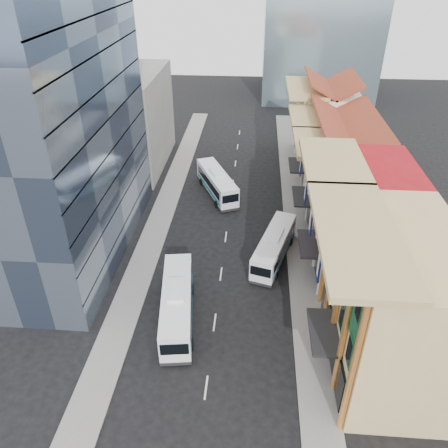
# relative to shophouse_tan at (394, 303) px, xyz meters

# --- Properties ---
(ground) EXTENTS (200.00, 200.00, 0.00)m
(ground) POSITION_rel_shophouse_tan_xyz_m (-14.00, -5.00, -6.00)
(ground) COLOR black
(ground) RESTS_ON ground
(sidewalk_right) EXTENTS (3.00, 90.00, 0.15)m
(sidewalk_right) POSITION_rel_shophouse_tan_xyz_m (-5.50, 17.00, -5.92)
(sidewalk_right) COLOR slate
(sidewalk_right) RESTS_ON ground
(sidewalk_left) EXTENTS (3.00, 90.00, 0.15)m
(sidewalk_left) POSITION_rel_shophouse_tan_xyz_m (-22.50, 17.00, -5.92)
(sidewalk_left) COLOR slate
(sidewalk_left) RESTS_ON ground
(shophouse_tan) EXTENTS (8.00, 14.00, 12.00)m
(shophouse_tan) POSITION_rel_shophouse_tan_xyz_m (0.00, 0.00, 0.00)
(shophouse_tan) COLOR #D7B97C
(shophouse_tan) RESTS_ON ground
(shophouse_red) EXTENTS (8.00, 10.00, 12.00)m
(shophouse_red) POSITION_rel_shophouse_tan_xyz_m (0.00, 12.00, 0.00)
(shophouse_red) COLOR #A81318
(shophouse_red) RESTS_ON ground
(shophouse_cream_near) EXTENTS (8.00, 9.00, 10.00)m
(shophouse_cream_near) POSITION_rel_shophouse_tan_xyz_m (0.00, 21.50, -1.00)
(shophouse_cream_near) COLOR #EBE8CD
(shophouse_cream_near) RESTS_ON ground
(shophouse_cream_mid) EXTENTS (8.00, 9.00, 10.00)m
(shophouse_cream_mid) POSITION_rel_shophouse_tan_xyz_m (0.00, 30.50, -1.00)
(shophouse_cream_mid) COLOR #EBE8CD
(shophouse_cream_mid) RESTS_ON ground
(shophouse_cream_far) EXTENTS (8.00, 12.00, 11.00)m
(shophouse_cream_far) POSITION_rel_shophouse_tan_xyz_m (0.00, 41.00, -0.50)
(shophouse_cream_far) COLOR #EBE8CD
(shophouse_cream_far) RESTS_ON ground
(office_tower) EXTENTS (12.00, 26.00, 30.00)m
(office_tower) POSITION_rel_shophouse_tan_xyz_m (-31.00, 14.00, 9.00)
(office_tower) COLOR #425069
(office_tower) RESTS_ON ground
(office_block_far) EXTENTS (10.00, 18.00, 14.00)m
(office_block_far) POSITION_rel_shophouse_tan_xyz_m (-30.00, 37.00, 1.00)
(office_block_far) COLOR gray
(office_block_far) RESTS_ON ground
(bus_left_near) EXTENTS (4.10, 11.49, 3.61)m
(bus_left_near) POSITION_rel_shophouse_tan_xyz_m (-17.39, 3.23, -4.20)
(bus_left_near) COLOR white
(bus_left_near) RESTS_ON ground
(bus_left_far) EXTENTS (6.75, 11.09, 3.52)m
(bus_left_far) POSITION_rel_shophouse_tan_xyz_m (-16.00, 27.58, -4.24)
(bus_left_far) COLOR white
(bus_left_far) RESTS_ON ground
(bus_right) EXTENTS (5.26, 10.67, 3.34)m
(bus_right) POSITION_rel_shophouse_tan_xyz_m (-8.50, 13.14, -4.33)
(bus_right) COLOR white
(bus_right) RESTS_ON ground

